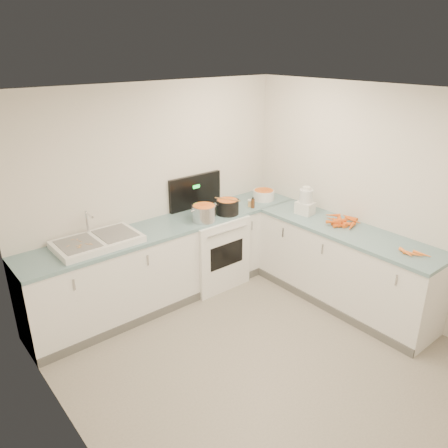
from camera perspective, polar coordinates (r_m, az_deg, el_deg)
floor at (r=4.43m, az=6.36°, el=-17.97°), size 3.50×4.00×0.00m
ceiling at (r=3.40m, az=8.20°, el=16.12°), size 3.50×4.00×0.00m
wall_back at (r=5.22m, az=-8.88°, el=4.15°), size 3.50×0.00×2.50m
wall_left at (r=2.90m, az=-18.26°, el=-12.63°), size 0.00×4.00×2.50m
wall_right at (r=5.08m, az=20.99°, el=2.39°), size 0.00×4.00×2.50m
counter_back at (r=5.28m, az=-6.69°, el=-4.69°), size 3.50×0.62×0.94m
counter_right at (r=5.29m, az=15.39°, el=-5.35°), size 0.62×2.20×0.94m
stove at (r=5.55m, az=-1.85°, el=-3.10°), size 0.76×0.65×1.36m
sink at (r=4.69m, az=-16.21°, el=-2.20°), size 0.86×0.52×0.31m
steel_pot at (r=5.11m, az=-2.64°, el=1.33°), size 0.38×0.38×0.21m
black_pot at (r=5.32m, az=0.45°, el=2.14°), size 0.31×0.31×0.20m
wooden_spoon at (r=5.28m, az=0.45°, el=3.25°), size 0.17×0.30×0.01m
mixing_bowl at (r=5.85m, az=5.21°, el=3.80°), size 0.38×0.38×0.13m
extract_bottle at (r=5.54m, az=3.80°, el=2.69°), size 0.05×0.05×0.12m
spice_jar at (r=5.58m, az=3.37°, el=2.67°), size 0.05×0.05×0.08m
food_processor at (r=5.39m, az=10.59°, el=2.80°), size 0.19×0.23×0.35m
carrot_pile at (r=5.20m, az=15.10°, el=0.29°), size 0.40×0.43×0.08m
peeled_carrots at (r=4.68m, az=23.51°, el=-3.55°), size 0.17×0.30×0.04m
peelings at (r=4.58m, az=-18.28°, el=-2.51°), size 0.23×0.25×0.01m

